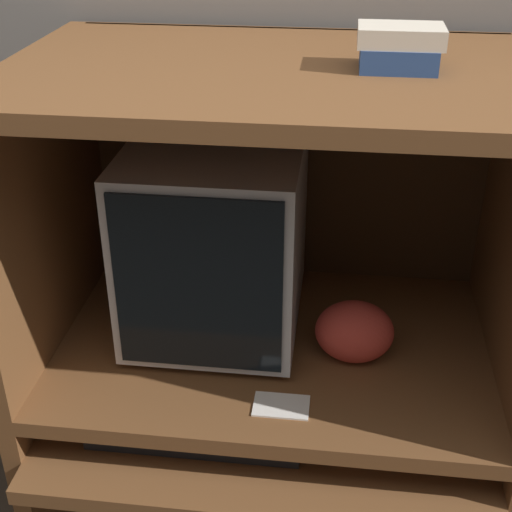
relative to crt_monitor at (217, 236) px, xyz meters
The scene contains 10 objects.
wall_back 0.46m from the crt_monitor, 67.88° to the left, with size 6.00×0.06×2.60m.
desk_base 0.61m from the crt_monitor, 41.02° to the right, with size 1.03×0.74×0.67m.
desk_monitor_shelf 0.29m from the crt_monitor, 24.03° to the right, with size 1.03×0.67×0.11m.
hutch_upper 0.24m from the crt_monitor, 10.11° to the right, with size 1.03×0.67×0.62m.
crt_monitor is the anchor object (origin of this frame).
keyboard 0.42m from the crt_monitor, 91.38° to the right, with size 0.44×0.13×0.03m.
mouse 0.50m from the crt_monitor, 44.12° to the right, with size 0.08×0.05×0.03m.
snack_bag 0.37m from the crt_monitor, 18.50° to the right, with size 0.17×0.13×0.14m.
book_stack 0.56m from the crt_monitor, 10.93° to the right, with size 0.15×0.10×0.08m.
paper_card 0.40m from the crt_monitor, 58.51° to the right, with size 0.11×0.07×0.00m.
Camera 1 is at (0.12, -0.98, 1.74)m, focal length 50.00 mm.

